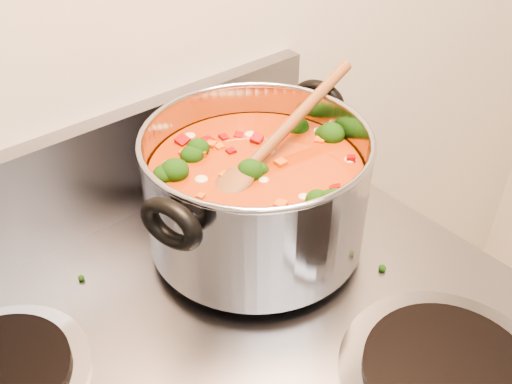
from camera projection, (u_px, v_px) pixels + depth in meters
stockpot at (256, 191)px, 0.74m from camera, size 0.35×0.29×0.17m
wooden_spoon at (265, 150)px, 0.72m from camera, size 0.29×0.08×0.09m
cooktop_crumbs at (147, 347)px, 0.65m from camera, size 0.06×0.10×0.01m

